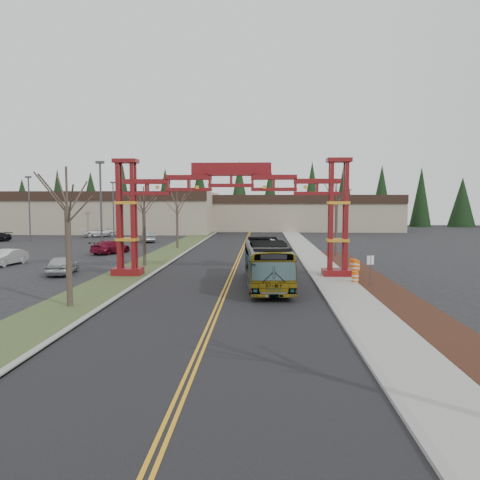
# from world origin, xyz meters

# --- Properties ---
(ground) EXTENTS (200.00, 200.00, 0.00)m
(ground) POSITION_xyz_m (0.00, 0.00, 0.00)
(ground) COLOR black
(ground) RESTS_ON ground
(road) EXTENTS (12.00, 110.00, 0.02)m
(road) POSITION_xyz_m (0.00, 25.00, 0.01)
(road) COLOR black
(road) RESTS_ON ground
(lane_line_left) EXTENTS (0.12, 100.00, 0.01)m
(lane_line_left) POSITION_xyz_m (-0.12, 25.00, 0.03)
(lane_line_left) COLOR orange
(lane_line_left) RESTS_ON road
(lane_line_right) EXTENTS (0.12, 100.00, 0.01)m
(lane_line_right) POSITION_xyz_m (0.12, 25.00, 0.03)
(lane_line_right) COLOR orange
(lane_line_right) RESTS_ON road
(curb_right) EXTENTS (0.30, 110.00, 0.15)m
(curb_right) POSITION_xyz_m (6.15, 25.00, 0.07)
(curb_right) COLOR gray
(curb_right) RESTS_ON ground
(sidewalk_right) EXTENTS (2.60, 110.00, 0.14)m
(sidewalk_right) POSITION_xyz_m (7.60, 25.00, 0.08)
(sidewalk_right) COLOR gray
(sidewalk_right) RESTS_ON ground
(landscape_strip) EXTENTS (2.60, 50.00, 0.12)m
(landscape_strip) POSITION_xyz_m (10.20, 10.00, 0.06)
(landscape_strip) COLOR black
(landscape_strip) RESTS_ON ground
(grass_median) EXTENTS (4.00, 110.00, 0.08)m
(grass_median) POSITION_xyz_m (-8.00, 25.00, 0.04)
(grass_median) COLOR #374924
(grass_median) RESTS_ON ground
(curb_left) EXTENTS (0.30, 110.00, 0.15)m
(curb_left) POSITION_xyz_m (-6.15, 25.00, 0.07)
(curb_left) COLOR gray
(curb_left) RESTS_ON ground
(gateway_arch) EXTENTS (18.20, 1.60, 8.90)m
(gateway_arch) POSITION_xyz_m (0.00, 18.00, 5.98)
(gateway_arch) COLOR #600F0C
(gateway_arch) RESTS_ON ground
(retail_building_west) EXTENTS (46.00, 22.30, 7.50)m
(retail_building_west) POSITION_xyz_m (-30.00, 71.96, 3.76)
(retail_building_west) COLOR #9E9378
(retail_building_west) RESTS_ON ground
(retail_building_east) EXTENTS (38.00, 20.30, 7.00)m
(retail_building_east) POSITION_xyz_m (10.00, 79.95, 3.51)
(retail_building_east) COLOR #9E9378
(retail_building_east) RESTS_ON ground
(conifer_treeline) EXTENTS (116.10, 5.60, 13.00)m
(conifer_treeline) POSITION_xyz_m (0.25, 92.00, 6.49)
(conifer_treeline) COLOR black
(conifer_treeline) RESTS_ON ground
(transit_bus) EXTENTS (3.33, 11.24, 3.09)m
(transit_bus) POSITION_xyz_m (2.64, 14.00, 1.55)
(transit_bus) COLOR #ABADB3
(transit_bus) RESTS_ON ground
(silver_sedan) EXTENTS (2.32, 4.24, 1.32)m
(silver_sedan) POSITION_xyz_m (2.97, 33.42, 0.66)
(silver_sedan) COLOR #A5A8AD
(silver_sedan) RESTS_ON ground
(parked_car_near_a) EXTENTS (2.42, 4.59, 1.49)m
(parked_car_near_a) POSITION_xyz_m (-13.30, 18.37, 0.74)
(parked_car_near_a) COLOR #ABB0B3
(parked_car_near_a) RESTS_ON ground
(parked_car_near_b) EXTENTS (2.13, 4.50, 1.43)m
(parked_car_near_b) POSITION_xyz_m (-20.54, 23.25, 0.71)
(parked_car_near_b) COLOR silver
(parked_car_near_b) RESTS_ON ground
(parked_car_mid_a) EXTENTS (3.81, 5.41, 1.45)m
(parked_car_mid_a) POSITION_xyz_m (-14.31, 33.14, 0.73)
(parked_car_mid_a) COLOR maroon
(parked_car_mid_a) RESTS_ON ground
(parked_car_far_a) EXTENTS (2.97, 4.96, 1.55)m
(parked_car_far_a) POSITION_xyz_m (-13.79, 47.90, 0.77)
(parked_car_far_a) COLOR gray
(parked_car_far_a) RESTS_ON ground
(parked_car_far_b) EXTENTS (5.81, 4.25, 1.47)m
(parked_car_far_b) POSITION_xyz_m (-24.15, 57.24, 0.73)
(parked_car_far_b) COLOR white
(parked_car_far_b) RESTS_ON ground
(bare_tree_median_near) EXTENTS (3.21, 3.21, 7.53)m
(bare_tree_median_near) POSITION_xyz_m (-8.00, 7.13, 5.38)
(bare_tree_median_near) COLOR #382D26
(bare_tree_median_near) RESTS_ON ground
(bare_tree_median_mid) EXTENTS (2.90, 2.90, 7.00)m
(bare_tree_median_mid) POSITION_xyz_m (-8.00, 23.16, 5.06)
(bare_tree_median_mid) COLOR #382D26
(bare_tree_median_mid) RESTS_ON ground
(bare_tree_median_far) EXTENTS (2.90, 2.90, 6.99)m
(bare_tree_median_far) POSITION_xyz_m (-8.00, 39.07, 5.05)
(bare_tree_median_far) COLOR #382D26
(bare_tree_median_far) RESTS_ON ground
(bare_tree_right_far) EXTENTS (2.93, 2.93, 7.56)m
(bare_tree_right_far) POSITION_xyz_m (10.00, 31.61, 5.59)
(bare_tree_right_far) COLOR #382D26
(bare_tree_right_far) RESTS_ON ground
(light_pole_near) EXTENTS (0.87, 0.44, 10.08)m
(light_pole_near) POSITION_xyz_m (-15.25, 33.02, 5.83)
(light_pole_near) COLOR #3F3F44
(light_pole_near) RESTS_ON ground
(light_pole_mid) EXTENTS (0.81, 0.40, 9.32)m
(light_pole_mid) POSITION_xyz_m (-30.86, 47.94, 5.39)
(light_pole_mid) COLOR #3F3F44
(light_pole_mid) RESTS_ON ground
(light_pole_far) EXTENTS (0.77, 0.38, 8.87)m
(light_pole_far) POSITION_xyz_m (-21.37, 56.19, 5.13)
(light_pole_far) COLOR #3F3F44
(light_pole_far) RESTS_ON ground
(street_sign) EXTENTS (0.48, 0.17, 2.14)m
(street_sign) POSITION_xyz_m (9.47, 13.65, 1.54)
(street_sign) COLOR #3F3F44
(street_sign) RESTS_ON ground
(barrel_south) EXTENTS (0.48, 0.48, 0.88)m
(barrel_south) POSITION_xyz_m (8.79, 15.16, 0.44)
(barrel_south) COLOR orange
(barrel_south) RESTS_ON ground
(barrel_mid) EXTENTS (0.58, 0.58, 1.08)m
(barrel_mid) POSITION_xyz_m (9.68, 20.43, 0.54)
(barrel_mid) COLOR orange
(barrel_mid) RESTS_ON ground
(barrel_north) EXTENTS (0.51, 0.51, 0.94)m
(barrel_north) POSITION_xyz_m (10.00, 20.71, 0.47)
(barrel_north) COLOR orange
(barrel_north) RESTS_ON ground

